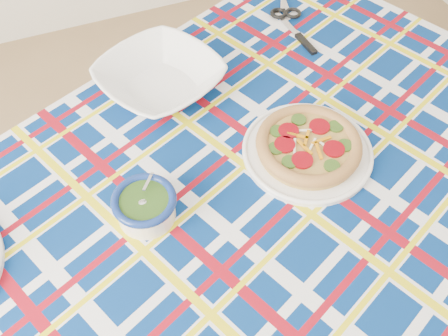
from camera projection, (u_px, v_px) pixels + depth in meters
name	position (u px, v px, depth m)	size (l,w,h in m)	color
dining_table	(237.00, 217.00, 1.18)	(2.01, 1.69, 0.81)	brown
tablecloth	(237.00, 211.00, 1.16)	(1.76, 1.11, 0.11)	navy
main_focaccia_plate	(309.00, 145.00, 1.17)	(0.32, 0.32, 0.06)	#B3893F
pesto_bowl	(145.00, 205.00, 1.05)	(0.14, 0.14, 0.08)	#1A350E
serving_bowl	(160.00, 78.00, 1.30)	(0.31, 0.31, 0.08)	white
table_knife	(287.00, 24.00, 1.50)	(0.24, 0.02, 0.01)	silver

